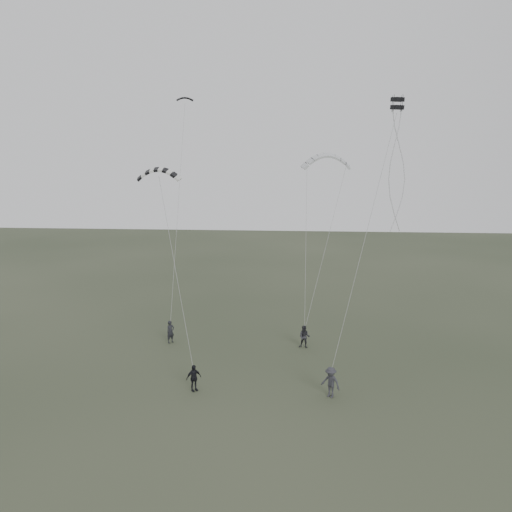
# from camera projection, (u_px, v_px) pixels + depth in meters

# --- Properties ---
(ground) EXTENTS (140.00, 140.00, 0.00)m
(ground) POSITION_uv_depth(u_px,v_px,m) (236.00, 384.00, 29.97)
(ground) COLOR #2D3724
(ground) RESTS_ON ground
(flyer_left) EXTENTS (0.71, 0.72, 1.68)m
(flyer_left) POSITION_uv_depth(u_px,v_px,m) (170.00, 332.00, 36.83)
(flyer_left) COLOR black
(flyer_left) RESTS_ON ground
(flyer_right) EXTENTS (0.91, 0.77, 1.64)m
(flyer_right) POSITION_uv_depth(u_px,v_px,m) (304.00, 337.00, 35.82)
(flyer_right) COLOR #25252A
(flyer_right) RESTS_ON ground
(flyer_center) EXTENTS (0.98, 0.87, 1.59)m
(flyer_center) POSITION_uv_depth(u_px,v_px,m) (194.00, 378.00, 29.01)
(flyer_center) COLOR black
(flyer_center) RESTS_ON ground
(flyer_far) EXTENTS (1.33, 1.18, 1.78)m
(flyer_far) POSITION_uv_depth(u_px,v_px,m) (331.00, 382.00, 28.22)
(flyer_far) COLOR #2B2B31
(flyer_far) RESTS_ON ground
(kite_dark_small) EXTENTS (1.36, 0.72, 0.53)m
(kite_dark_small) POSITION_uv_depth(u_px,v_px,m) (185.00, 98.00, 38.61)
(kite_dark_small) COLOR black
(kite_dark_small) RESTS_ON flyer_left
(kite_pale_large) EXTENTS (4.20, 1.90, 1.86)m
(kite_pale_large) POSITION_uv_depth(u_px,v_px,m) (327.00, 155.00, 40.94)
(kite_pale_large) COLOR #BBBEC1
(kite_pale_large) RESTS_ON flyer_right
(kite_striped) EXTENTS (2.84, 1.19, 1.26)m
(kite_striped) POSITION_uv_depth(u_px,v_px,m) (159.00, 169.00, 31.97)
(kite_striped) COLOR black
(kite_striped) RESTS_ON flyer_center
(kite_box) EXTENTS (0.80, 0.82, 0.73)m
(kite_box) POSITION_uv_depth(u_px,v_px,m) (397.00, 103.00, 28.90)
(kite_box) COLOR black
(kite_box) RESTS_ON flyer_far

